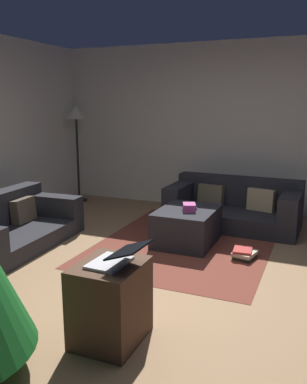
{
  "coord_description": "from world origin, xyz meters",
  "views": [
    {
      "loc": [
        -3.27,
        -1.16,
        1.68
      ],
      "look_at": [
        0.63,
        0.49,
        0.75
      ],
      "focal_mm": 38.18,
      "sensor_mm": 36.0,
      "label": 1
    }
  ],
  "objects": [
    {
      "name": "ground_plane",
      "position": [
        0.0,
        0.0,
        0.0
      ],
      "size": [
        6.4,
        6.4,
        0.0
      ],
      "primitive_type": "plane",
      "color": "#93704C"
    },
    {
      "name": "corner_partition",
      "position": [
        3.14,
        0.0,
        1.3
      ],
      "size": [
        0.12,
        6.4,
        2.6
      ],
      "primitive_type": "cube",
      "color": "silver",
      "rests_on": "ground_plane"
    },
    {
      "name": "couch_left",
      "position": [
        0.34,
        2.24,
        0.24
      ],
      "size": [
        1.75,
        0.97,
        0.61
      ],
      "rotation": [
        0.0,
        0.0,
        3.19
      ],
      "color": "#26262B",
      "rests_on": "ground_plane"
    },
    {
      "name": "couch_right",
      "position": [
        2.23,
        -0.06,
        0.26
      ],
      "size": [
        0.95,
        1.79,
        0.65
      ],
      "rotation": [
        0.0,
        0.0,
        1.54
      ],
      "color": "#26262B",
      "rests_on": "ground_plane"
    },
    {
      "name": "ottoman",
      "position": [
        1.27,
        0.31,
        0.21
      ],
      "size": [
        0.86,
        0.66,
        0.42
      ],
      "primitive_type": "cube",
      "color": "#26262B",
      "rests_on": "ground_plane"
    },
    {
      "name": "gift_box",
      "position": [
        1.2,
        0.27,
        0.47
      ],
      "size": [
        0.23,
        0.21,
        0.09
      ],
      "primitive_type": "cube",
      "rotation": [
        0.0,
        0.0,
        0.38
      ],
      "color": "#B23F8C",
      "rests_on": "ottoman"
    },
    {
      "name": "tv_remote",
      "position": [
        1.28,
        0.28,
        0.44
      ],
      "size": [
        0.08,
        0.17,
        0.02
      ],
      "primitive_type": "cube",
      "rotation": [
        0.0,
        0.0,
        0.22
      ],
      "color": "black",
      "rests_on": "ottoman"
    },
    {
      "name": "side_table",
      "position": [
        -0.93,
        0.16,
        0.29
      ],
      "size": [
        0.52,
        0.44,
        0.58
      ],
      "primitive_type": "cube",
      "color": "#4C3323",
      "rests_on": "ground_plane"
    },
    {
      "name": "laptop",
      "position": [
        -0.94,
        0.1,
        0.64
      ],
      "size": [
        0.33,
        0.39,
        0.17
      ],
      "color": "silver",
      "rests_on": "side_table"
    },
    {
      "name": "book_stack",
      "position": [
        1.02,
        -0.43,
        0.05
      ],
      "size": [
        0.31,
        0.27,
        0.11
      ],
      "color": "#387A47",
      "rests_on": "ground_plane"
    },
    {
      "name": "corner_lamp",
      "position": [
        2.63,
        2.74,
        1.41
      ],
      "size": [
        0.36,
        0.36,
        1.66
      ],
      "color": "black",
      "rests_on": "ground_plane"
    },
    {
      "name": "area_rug",
      "position": [
        1.27,
        0.31,
        0.0
      ],
      "size": [
        2.6,
        2.0,
        0.01
      ],
      "primitive_type": "cube",
      "color": "brown",
      "rests_on": "ground_plane"
    }
  ]
}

